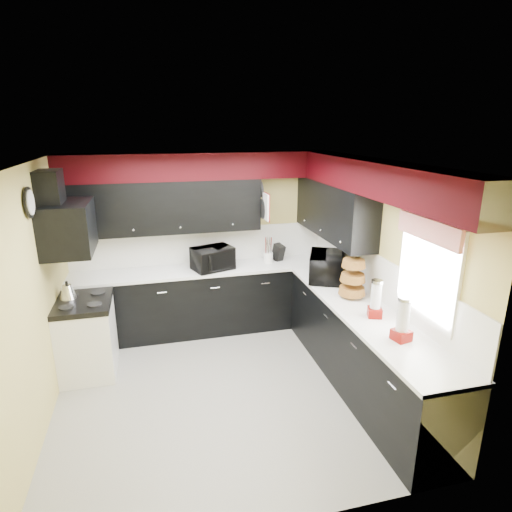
{
  "coord_description": "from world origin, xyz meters",
  "views": [
    {
      "loc": [
        -0.67,
        -4.13,
        2.86
      ],
      "look_at": [
        0.57,
        0.81,
        1.28
      ],
      "focal_mm": 30.0,
      "sensor_mm": 36.0,
      "label": 1
    }
  ],
  "objects_px": {
    "toaster_oven": "(213,258)",
    "microwave": "(326,267)",
    "utensil_crock": "(268,257)",
    "knife_block": "(278,253)",
    "kettle": "(68,292)"
  },
  "relations": [
    {
      "from": "toaster_oven",
      "to": "microwave",
      "type": "relative_size",
      "value": 0.87
    },
    {
      "from": "utensil_crock",
      "to": "knife_block",
      "type": "distance_m",
      "value": 0.17
    },
    {
      "from": "microwave",
      "to": "toaster_oven",
      "type": "bearing_deg",
      "value": 84.96
    },
    {
      "from": "knife_block",
      "to": "kettle",
      "type": "xyz_separation_m",
      "value": [
        -2.77,
        -0.72,
        -0.06
      ]
    },
    {
      "from": "microwave",
      "to": "kettle",
      "type": "distance_m",
      "value": 3.14
    },
    {
      "from": "microwave",
      "to": "knife_block",
      "type": "distance_m",
      "value": 0.98
    },
    {
      "from": "toaster_oven",
      "to": "kettle",
      "type": "relative_size",
      "value": 2.92
    },
    {
      "from": "utensil_crock",
      "to": "toaster_oven",
      "type": "bearing_deg",
      "value": -172.11
    },
    {
      "from": "toaster_oven",
      "to": "knife_block",
      "type": "distance_m",
      "value": 1.0
    },
    {
      "from": "toaster_oven",
      "to": "kettle",
      "type": "height_order",
      "value": "toaster_oven"
    },
    {
      "from": "toaster_oven",
      "to": "utensil_crock",
      "type": "xyz_separation_m",
      "value": [
        0.82,
        0.11,
        -0.08
      ]
    },
    {
      "from": "kettle",
      "to": "knife_block",
      "type": "bearing_deg",
      "value": 14.61
    },
    {
      "from": "microwave",
      "to": "knife_block",
      "type": "xyz_separation_m",
      "value": [
        -0.37,
        0.9,
        -0.05
      ]
    },
    {
      "from": "toaster_oven",
      "to": "utensil_crock",
      "type": "bearing_deg",
      "value": -10.52
    },
    {
      "from": "microwave",
      "to": "knife_block",
      "type": "height_order",
      "value": "microwave"
    }
  ]
}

